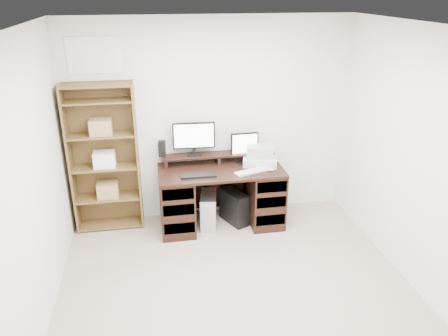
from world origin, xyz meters
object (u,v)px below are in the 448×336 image
object	(u,v)px
printer	(260,160)
tower_silver	(208,210)
monitor_small	(245,146)
desk	(221,196)
monitor_wide	(194,137)
bookshelf	(105,157)
tower_black	(234,207)

from	to	relation	value
printer	tower_silver	xyz separation A→B (m)	(-0.66, -0.06, -0.59)
monitor_small	desk	bearing A→B (deg)	-152.98
monitor_small	monitor_wide	bearing A→B (deg)	173.03
printer	bookshelf	size ratio (longest dim) A/B	0.23
desk	printer	xyz separation A→B (m)	(0.50, 0.06, 0.41)
printer	monitor_wide	bearing A→B (deg)	-176.95
monitor_small	printer	distance (m)	0.26
desk	monitor_wide	xyz separation A→B (m)	(-0.29, 0.24, 0.71)
monitor_wide	tower_silver	xyz separation A→B (m)	(0.13, -0.24, -0.89)
bookshelf	desk	bearing A→B (deg)	-8.86
tower_black	bookshelf	distance (m)	1.71
tower_silver	tower_black	size ratio (longest dim) A/B	0.93
monitor_small	printer	xyz separation A→B (m)	(0.17, -0.12, -0.16)
desk	monitor_small	xyz separation A→B (m)	(0.33, 0.18, 0.57)
monitor_small	tower_black	xyz separation A→B (m)	(-0.16, -0.17, -0.75)
bookshelf	printer	bearing A→B (deg)	-4.54
monitor_wide	tower_black	world-z (taller)	monitor_wide
bookshelf	tower_silver	bearing A→B (deg)	-10.03
tower_black	monitor_wide	bearing A→B (deg)	130.30
printer	bookshelf	world-z (taller)	bookshelf
desk	monitor_wide	world-z (taller)	monitor_wide
tower_black	desk	bearing A→B (deg)	160.71
tower_silver	bookshelf	size ratio (longest dim) A/B	0.23
tower_black	tower_silver	bearing A→B (deg)	158.43
desk	tower_silver	distance (m)	0.24
monitor_wide	bookshelf	world-z (taller)	bookshelf
monitor_small	tower_silver	size ratio (longest dim) A/B	0.90
printer	tower_silver	world-z (taller)	printer
monitor_small	tower_silver	xyz separation A→B (m)	(-0.49, -0.18, -0.75)
printer	tower_black	world-z (taller)	printer
desk	tower_black	distance (m)	0.25
monitor_small	bookshelf	xyz separation A→B (m)	(-1.69, 0.03, -0.04)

